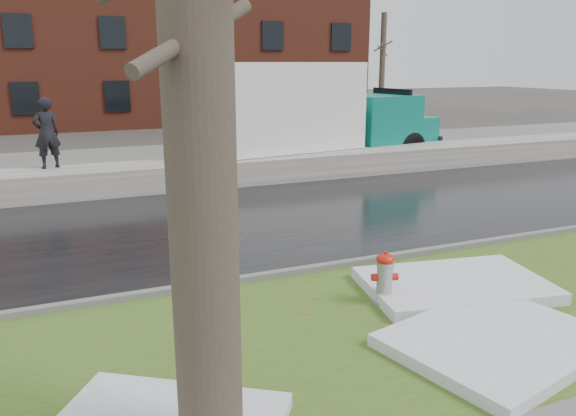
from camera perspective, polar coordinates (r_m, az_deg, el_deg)
name	(u,v)px	position (r m, az deg, el deg)	size (l,w,h in m)	color
ground	(318,299)	(8.77, 3.07, -9.18)	(120.00, 120.00, 0.00)	#47423D
verge	(359,332)	(7.77, 7.18, -12.42)	(60.00, 4.50, 0.04)	#36501A
road	(231,223)	(12.73, -5.77, -1.53)	(60.00, 7.00, 0.03)	black
parking_lot	(162,163)	(20.81, -12.72, 4.51)	(60.00, 9.00, 0.03)	slate
curb	(293,273)	(9.58, 0.46, -6.58)	(60.00, 0.15, 0.14)	slate
snowbank	(188,174)	(16.60, -10.09, 3.40)	(60.00, 1.60, 0.75)	#B8B2A8
brick_building	(139,38)	(37.65, -14.93, 16.36)	(26.00, 12.00, 10.00)	maroon
bg_tree_right	(382,65)	(36.82, 9.55, 14.09)	(1.40, 1.62, 6.50)	brown
fire_hydrant	(385,276)	(8.45, 9.79, -6.83)	(0.41, 0.38, 0.82)	#989A9F
tree	(196,45)	(4.47, -9.30, 15.99)	(1.35, 1.53, 7.18)	brown
box_truck	(303,114)	(18.92, 1.51, 9.56)	(10.75, 3.67, 3.54)	black
worker	(47,133)	(16.44, -23.32, 7.01)	(0.69, 0.45, 1.89)	black
snow_patch_near	(497,341)	(7.75, 20.48, -12.52)	(2.60, 2.00, 0.16)	silver
snow_patch_side	(455,285)	(9.30, 16.58, -7.51)	(2.80, 1.80, 0.18)	silver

